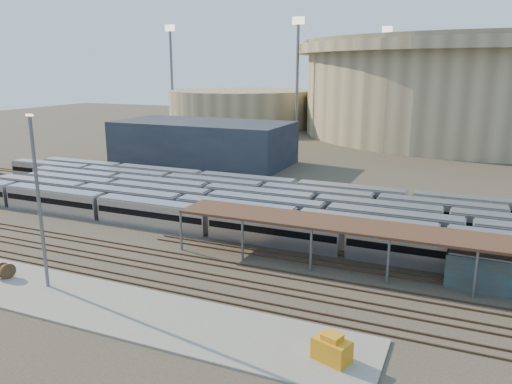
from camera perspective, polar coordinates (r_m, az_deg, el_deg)
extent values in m
plane|color=#383026|center=(60.08, -2.57, -8.09)|extent=(420.00, 420.00, 0.00)
cube|color=gray|center=(51.02, -15.41, -12.70)|extent=(50.00, 9.00, 0.20)
cube|color=#ACADB1|center=(69.39, -5.22, -3.47)|extent=(112.00, 2.90, 3.60)
cube|color=#ACADB1|center=(68.77, 4.68, -3.62)|extent=(112.00, 2.90, 3.60)
cube|color=#ACADB1|center=(71.81, 7.96, -2.94)|extent=(112.00, 2.90, 3.60)
cube|color=#ACADB1|center=(76.46, 6.69, -1.85)|extent=(112.00, 2.90, 3.60)
cube|color=#ACADB1|center=(83.66, 0.70, -0.36)|extent=(112.00, 2.90, 3.60)
cube|color=#ACADB1|center=(85.90, 4.60, -0.02)|extent=(112.00, 2.90, 3.60)
cylinder|color=slate|center=(63.96, -8.56, -4.45)|extent=(0.30, 0.30, 5.00)
cylinder|color=slate|center=(68.36, -6.17, -3.15)|extent=(0.30, 0.30, 5.00)
cylinder|color=slate|center=(60.05, -1.56, -5.53)|extent=(0.30, 0.30, 5.00)
cylinder|color=slate|center=(64.72, 0.46, -4.06)|extent=(0.30, 0.30, 5.00)
cylinder|color=slate|center=(57.17, 6.31, -6.65)|extent=(0.30, 0.30, 5.00)
cylinder|color=slate|center=(62.05, 7.80, -5.01)|extent=(0.30, 0.30, 5.00)
cylinder|color=slate|center=(55.47, 14.86, -7.72)|extent=(0.30, 0.30, 5.00)
cylinder|color=slate|center=(60.49, 15.67, -5.93)|extent=(0.30, 0.30, 5.00)
cylinder|color=slate|center=(55.07, 23.79, -8.65)|extent=(0.30, 0.30, 5.00)
cylinder|color=slate|center=(60.13, 23.82, -6.76)|extent=(0.30, 0.30, 5.00)
cube|color=#3D2519|center=(56.75, 19.74, -4.74)|extent=(60.00, 6.00, 0.30)
cube|color=#4C3323|center=(58.60, -3.33, -8.59)|extent=(170.00, 0.12, 0.18)
cube|color=#4C3323|center=(59.84, -2.68, -8.09)|extent=(170.00, 0.12, 0.18)
cube|color=#4C3323|center=(55.36, -5.22, -10.04)|extent=(170.00, 0.12, 0.18)
cube|color=#4C3323|center=(56.56, -4.48, -9.48)|extent=(170.00, 0.12, 0.18)
cube|color=#4C3323|center=(52.22, -7.36, -11.64)|extent=(170.00, 0.12, 0.18)
cube|color=#4C3323|center=(53.38, -6.52, -11.02)|extent=(170.00, 0.12, 0.18)
cylinder|color=tan|center=(190.13, 23.97, 10.28)|extent=(116.00, 116.00, 28.00)
cylinder|color=tan|center=(190.05, 24.45, 14.93)|extent=(124.00, 124.00, 3.00)
cylinder|color=#69624A|center=(190.15, 24.52, 15.61)|extent=(120.00, 120.00, 1.50)
cylinder|color=tan|center=(199.43, -1.74, 9.57)|extent=(56.00, 56.00, 14.00)
cube|color=#1E232D|center=(121.94, -6.09, 5.67)|extent=(42.00, 20.00, 10.00)
cylinder|color=slate|center=(169.05, 4.72, 12.45)|extent=(1.00, 1.00, 36.00)
cube|color=#FFF2CC|center=(169.61, 4.86, 18.95)|extent=(4.00, 0.60, 2.40)
cylinder|color=slate|center=(202.25, -9.59, 12.57)|extent=(1.00, 1.00, 36.00)
cube|color=#FFF2CC|center=(202.72, -9.82, 17.99)|extent=(4.00, 0.60, 2.40)
cylinder|color=slate|center=(212.81, 14.44, 12.39)|extent=(1.00, 1.00, 36.00)
cube|color=#FFF2CC|center=(213.25, 14.77, 17.55)|extent=(4.00, 0.60, 2.40)
cylinder|color=#533421|center=(61.64, -26.72, -8.03)|extent=(1.34, 1.87, 1.68)
cylinder|color=slate|center=(55.10, -23.54, -1.33)|extent=(0.36, 0.36, 17.84)
cube|color=#FFF2CC|center=(53.60, -24.48, 8.01)|extent=(0.81, 0.34, 0.20)
cube|color=orange|center=(41.48, 8.65, -17.40)|extent=(3.29, 2.62, 1.79)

